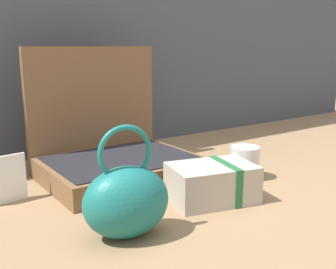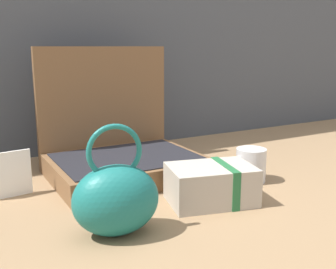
{
  "view_description": "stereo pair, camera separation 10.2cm",
  "coord_description": "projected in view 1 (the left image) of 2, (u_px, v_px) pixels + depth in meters",
  "views": [
    {
      "loc": [
        -0.6,
        -0.84,
        0.39
      ],
      "look_at": [
        -0.03,
        -0.02,
        0.17
      ],
      "focal_mm": 43.18,
      "sensor_mm": 36.0,
      "label": 1
    },
    {
      "loc": [
        -0.52,
        -0.89,
        0.39
      ],
      "look_at": [
        -0.03,
        -0.02,
        0.17
      ],
      "focal_mm": 43.18,
      "sensor_mm": 36.0,
      "label": 2
    }
  ],
  "objects": [
    {
      "name": "ground_plane",
      "position": [
        173.0,
        192.0,
        1.09
      ],
      "size": [
        6.0,
        6.0,
        0.0
      ],
      "primitive_type": "plane",
      "color": "#8C6D4C"
    },
    {
      "name": "open_suitcase",
      "position": [
        112.0,
        149.0,
        1.23
      ],
      "size": [
        0.44,
        0.36,
        0.39
      ],
      "color": "brown",
      "rests_on": "ground_plane"
    },
    {
      "name": "teal_pouch_handbag",
      "position": [
        126.0,
        200.0,
        0.82
      ],
      "size": [
        0.2,
        0.15,
        0.24
      ],
      "color": "#196B66",
      "rests_on": "ground_plane"
    },
    {
      "name": "cream_toiletry_bag",
      "position": [
        213.0,
        183.0,
        1.02
      ],
      "size": [
        0.24,
        0.19,
        0.1
      ],
      "color": "#B2A899",
      "rests_on": "ground_plane"
    },
    {
      "name": "coffee_mug",
      "position": [
        244.0,
        163.0,
        1.19
      ],
      "size": [
        0.12,
        0.09,
        0.1
      ],
      "color": "silver",
      "rests_on": "ground_plane"
    },
    {
      "name": "info_card_left",
      "position": [
        4.0,
        180.0,
        1.0
      ],
      "size": [
        0.11,
        0.02,
        0.12
      ],
      "primitive_type": "cube",
      "rotation": [
        0.0,
        0.0,
        0.12
      ],
      "color": "white",
      "rests_on": "ground_plane"
    }
  ]
}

